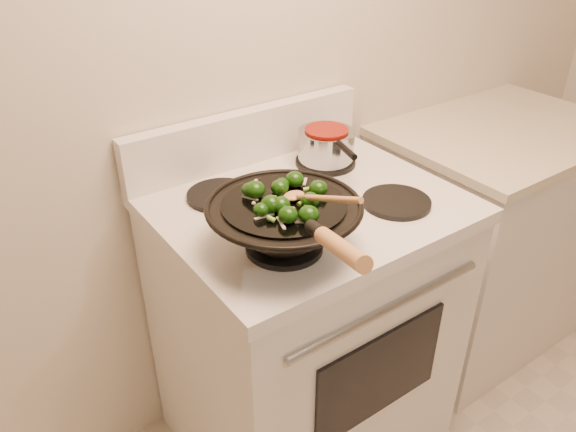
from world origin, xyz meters
TOP-DOWN VIEW (x-y plane):
  - stove at (-0.03, 1.17)m, footprint 0.78×0.67m
  - counter_unit at (0.87, 1.20)m, footprint 0.84×0.62m
  - wok at (-0.21, 1.02)m, footprint 0.35×0.57m
  - stirfry at (-0.21, 1.02)m, footprint 0.20×0.25m
  - wooden_spoon at (-0.18, 0.96)m, footprint 0.05×0.23m
  - saucepan at (0.15, 1.32)m, footprint 0.17×0.26m

SIDE VIEW (x-z plane):
  - counter_unit at x=0.87m, z-range 0.00..0.91m
  - stove at x=-0.03m, z-range -0.07..1.01m
  - saucepan at x=0.15m, z-range 0.93..1.03m
  - wok at x=-0.21m, z-range 0.88..1.11m
  - stirfry at x=-0.21m, z-range 1.04..1.08m
  - wooden_spoon at x=-0.18m, z-range 1.03..1.12m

